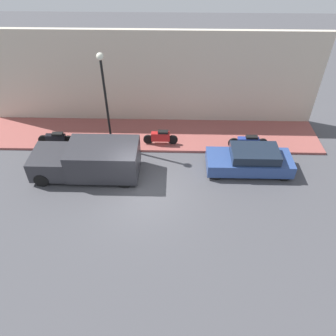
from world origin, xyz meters
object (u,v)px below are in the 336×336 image
(delivery_van, at_px, (88,160))
(streetlamp, at_px, (104,89))
(motorcycle_black, at_px, (56,138))
(parked_car, at_px, (250,160))
(motorcycle_red, at_px, (161,137))
(motorcycle_blue, at_px, (248,141))

(delivery_van, distance_m, streetlamp, 3.52)
(delivery_van, bearing_deg, motorcycle_black, 45.61)
(parked_car, distance_m, streetlamp, 7.89)
(parked_car, bearing_deg, motorcycle_red, 66.39)
(streetlamp, bearing_deg, parked_car, -103.91)
(parked_car, xyz_separation_m, motorcycle_black, (1.71, 10.12, -0.06))
(delivery_van, relative_size, streetlamp, 1.01)
(delivery_van, bearing_deg, parked_car, -86.53)
(motorcycle_blue, bearing_deg, motorcycle_red, 87.09)
(parked_car, distance_m, delivery_van, 7.90)
(motorcycle_black, bearing_deg, streetlamp, -88.89)
(delivery_van, xyz_separation_m, motorcycle_red, (2.44, -3.40, -0.29))
(parked_car, xyz_separation_m, motorcycle_blue, (1.72, -0.20, -0.07))
(motorcycle_red, xyz_separation_m, streetlamp, (-0.19, 2.66, 2.90))
(motorcycle_blue, relative_size, motorcycle_black, 1.07)
(delivery_van, distance_m, motorcycle_red, 4.19)
(parked_car, relative_size, streetlamp, 0.82)
(motorcycle_blue, xyz_separation_m, streetlamp, (0.05, 7.35, 2.92))
(motorcycle_black, distance_m, streetlamp, 4.16)
(streetlamp, bearing_deg, motorcycle_red, -85.92)
(motorcycle_blue, xyz_separation_m, motorcycle_black, (-0.01, 10.32, 0.01))
(motorcycle_blue, distance_m, motorcycle_black, 10.32)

